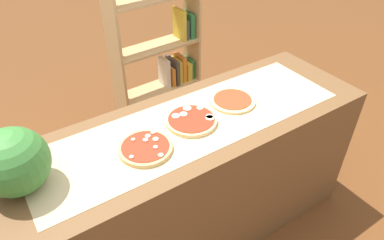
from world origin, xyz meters
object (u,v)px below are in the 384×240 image
at_px(pizza_mushroom_0, 146,148).
at_px(watermelon, 14,162).
at_px(bookshelf, 167,55).
at_px(pizza_mozzarella_1, 191,120).
at_px(pizza_plain_2, 232,100).

relative_size(pizza_mushroom_0, watermelon, 0.90).
distance_m(pizza_mushroom_0, bookshelf, 1.42).
xyz_separation_m(pizza_mozzarella_1, watermelon, (-0.82, 0.02, 0.13)).
bearing_deg(pizza_mushroom_0, watermelon, 171.52).
height_order(pizza_plain_2, bookshelf, bookshelf).
xyz_separation_m(pizza_mushroom_0, bookshelf, (0.78, 1.17, -0.23)).
height_order(pizza_mushroom_0, pizza_plain_2, pizza_mushroom_0).
height_order(pizza_mozzarella_1, bookshelf, bookshelf).
xyz_separation_m(pizza_mozzarella_1, bookshelf, (0.49, 1.11, -0.23)).
distance_m(pizza_mozzarella_1, watermelon, 0.83).
height_order(pizza_mushroom_0, pizza_mozzarella_1, same).
bearing_deg(pizza_mozzarella_1, bookshelf, 66.30).
distance_m(pizza_mozzarella_1, pizza_plain_2, 0.30).
bearing_deg(pizza_plain_2, watermelon, -179.39).
bearing_deg(watermelon, pizza_plain_2, 0.61).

